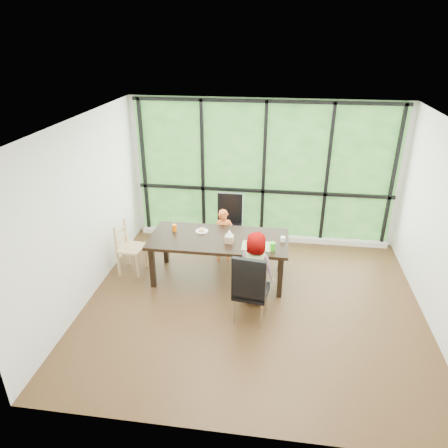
{
  "coord_description": "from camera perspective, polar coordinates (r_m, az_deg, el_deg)",
  "views": [
    {
      "loc": [
        0.29,
        -5.14,
        3.77
      ],
      "look_at": [
        -0.51,
        0.54,
        1.05
      ],
      "focal_mm": 33.02,
      "sensor_mm": 36.0,
      "label": 1
    }
  ],
  "objects": [
    {
      "name": "chair_interior_leather",
      "position": [
        5.79,
        3.81,
        -8.62
      ],
      "size": [
        0.52,
        0.52,
        1.08
      ],
      "primitive_type": "cube",
      "rotation": [
        0.0,
        0.0,
        3.01
      ],
      "color": "black",
      "rests_on": "ground"
    },
    {
      "name": "window_sill",
      "position": [
        8.19,
        5.13,
        -1.77
      ],
      "size": [
        4.8,
        0.12,
        0.1
      ],
      "primitive_type": "cube",
      "color": "silver",
      "rests_on": "ground"
    },
    {
      "name": "straw_white",
      "position": [
        6.79,
        -6.92,
        0.2
      ],
      "size": [
        0.01,
        0.04,
        0.2
      ],
      "primitive_type": "cylinder",
      "rotation": [
        0.14,
        0.0,
        0.0
      ],
      "color": "white",
      "rests_on": "orange_cup"
    },
    {
      "name": "orange_cup",
      "position": [
        6.83,
        -6.88,
        -0.53
      ],
      "size": [
        0.07,
        0.07,
        0.11
      ],
      "primitive_type": "cylinder",
      "color": "#FF6B02",
      "rests_on": "dining_table"
    },
    {
      "name": "window_mullions",
      "position": [
        7.72,
        5.52,
        6.98
      ],
      "size": [
        4.8,
        0.06,
        2.65
      ],
      "primitive_type": null,
      "color": "black",
      "rests_on": "back_wall"
    },
    {
      "name": "crepe_rolls_far",
      "position": [
        6.79,
        -3.09,
        -0.8
      ],
      "size": [
        0.1,
        0.12,
        0.04
      ],
      "primitive_type": null,
      "color": "tan",
      "rests_on": "plate_far"
    },
    {
      "name": "foliage_backdrop",
      "position": [
        7.76,
        5.53,
        7.07
      ],
      "size": [
        4.8,
        0.02,
        2.65
      ],
      "primitive_type": "cube",
      "color": "#245120",
      "rests_on": "back_wall"
    },
    {
      "name": "placemat",
      "position": [
        6.36,
        4.5,
        -3.05
      ],
      "size": [
        0.44,
        0.32,
        0.01
      ],
      "primitive_type": "cube",
      "color": "tan",
      "rests_on": "dining_table"
    },
    {
      "name": "ground",
      "position": [
        6.38,
        3.94,
        -10.94
      ],
      "size": [
        5.0,
        5.0,
        0.0
      ],
      "primitive_type": "plane",
      "color": "black",
      "rests_on": "ground"
    },
    {
      "name": "straw_pink",
      "position": [
        6.19,
        6.8,
        -2.25
      ],
      "size": [
        0.01,
        0.04,
        0.2
      ],
      "primitive_type": "cylinder",
      "rotation": [
        0.14,
        0.0,
        0.0
      ],
      "color": "pink",
      "rests_on": "green_cup"
    },
    {
      "name": "plate_far",
      "position": [
        6.8,
        -3.09,
        -0.99
      ],
      "size": [
        0.21,
        0.21,
        0.01
      ],
      "primitive_type": "cylinder",
      "color": "white",
      "rests_on": "dining_table"
    },
    {
      "name": "dining_table",
      "position": [
        6.76,
        -0.72,
        -4.76
      ],
      "size": [
        2.25,
        1.07,
        0.75
      ],
      "primitive_type": "cube",
      "rotation": [
        0.0,
        0.0,
        0.04
      ],
      "color": "black",
      "rests_on": "ground"
    },
    {
      "name": "chair_window_leather",
      "position": [
        7.52,
        0.66,
        -0.08
      ],
      "size": [
        0.46,
        0.46,
        1.08
      ],
      "primitive_type": "cube",
      "rotation": [
        0.0,
        0.0,
        0.0
      ],
      "color": "black",
      "rests_on": "ground"
    },
    {
      "name": "tissue_box",
      "position": [
        6.43,
        0.72,
        -2.1
      ],
      "size": [
        0.13,
        0.13,
        0.11
      ],
      "primitive_type": "cube",
      "color": "tan",
      "rests_on": "dining_table"
    },
    {
      "name": "back_wall",
      "position": [
        7.78,
        5.54,
        7.12
      ],
      "size": [
        5.0,
        0.0,
        5.0
      ],
      "primitive_type": "plane",
      "rotation": [
        1.57,
        0.0,
        0.0
      ],
      "color": "silver",
      "rests_on": "ground"
    },
    {
      "name": "white_mug",
      "position": [
        6.53,
        8.15,
        -2.09
      ],
      "size": [
        0.08,
        0.08,
        0.08
      ],
      "primitive_type": "cylinder",
      "color": "white",
      "rests_on": "dining_table"
    },
    {
      "name": "child_toddler",
      "position": [
        7.23,
        -0.02,
        -1.65
      ],
      "size": [
        0.39,
        0.29,
        0.98
      ],
      "primitive_type": "imported",
      "rotation": [
        0.0,
        0.0,
        0.17
      ],
      "color": "#D55B25",
      "rests_on": "ground"
    },
    {
      "name": "crepe_rolls_near",
      "position": [
        6.31,
        4.26,
        -2.96
      ],
      "size": [
        0.05,
        0.12,
        0.04
      ],
      "primitive_type": null,
      "color": "tan",
      "rests_on": "plate_near"
    },
    {
      "name": "green_cup",
      "position": [
        6.24,
        6.75,
        -3.11
      ],
      "size": [
        0.08,
        0.08,
        0.13
      ],
      "primitive_type": "cylinder",
      "color": "#3CCD20",
      "rests_on": "dining_table"
    },
    {
      "name": "chair_end_beech",
      "position": [
        7.08,
        -12.71,
        -3.26
      ],
      "size": [
        0.43,
        0.45,
        0.9
      ],
      "primitive_type": "cube",
      "rotation": [
        0.0,
        0.0,
        1.49
      ],
      "color": "tan",
      "rests_on": "ground"
    },
    {
      "name": "plate_near",
      "position": [
        6.32,
        4.25,
        -3.16
      ],
      "size": [
        0.25,
        0.25,
        0.02
      ],
      "primitive_type": "cylinder",
      "color": "white",
      "rests_on": "dining_table"
    },
    {
      "name": "child_older",
      "position": [
        6.13,
        4.56,
        -6.13
      ],
      "size": [
        0.65,
        0.53,
        1.15
      ],
      "primitive_type": "imported",
      "rotation": [
        0.0,
        0.0,
        2.82
      ],
      "color": "gray",
      "rests_on": "ground"
    },
    {
      "name": "tissue",
      "position": [
        6.37,
        0.73,
        -1.21
      ],
      "size": [
        0.12,
        0.12,
        0.11
      ],
      "primitive_type": "cone",
      "color": "white",
      "rests_on": "tissue_box"
    }
  ]
}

